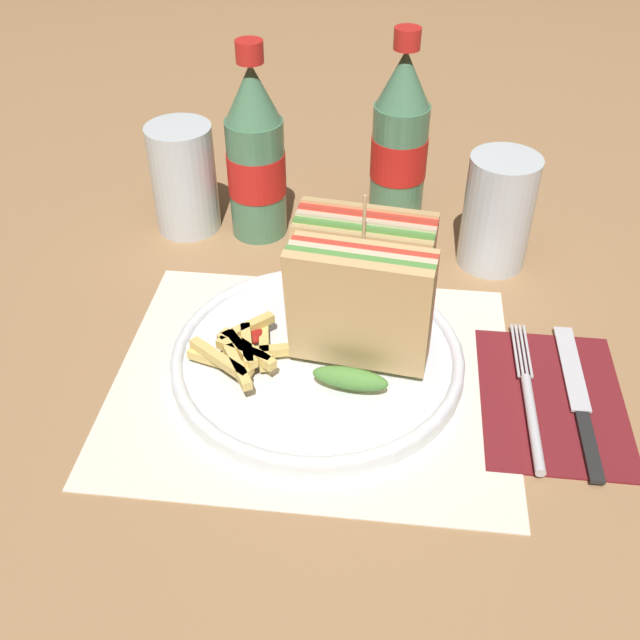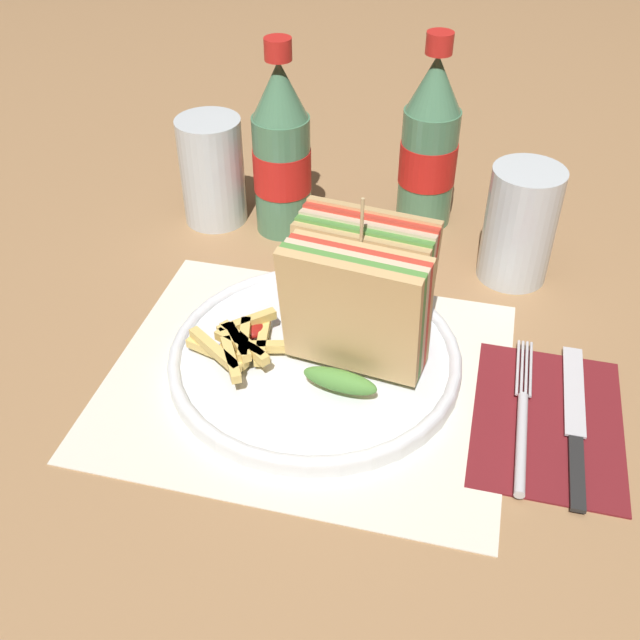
{
  "view_description": "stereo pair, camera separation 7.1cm",
  "coord_description": "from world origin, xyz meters",
  "px_view_note": "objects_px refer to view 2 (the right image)",
  "views": [
    {
      "loc": [
        0.08,
        -0.54,
        0.49
      ],
      "look_at": [
        0.01,
        0.0,
        0.04
      ],
      "focal_mm": 42.0,
      "sensor_mm": 36.0,
      "label": 1
    },
    {
      "loc": [
        0.14,
        -0.53,
        0.49
      ],
      "look_at": [
        0.01,
        0.0,
        0.04
      ],
      "focal_mm": 42.0,
      "sensor_mm": 36.0,
      "label": 2
    }
  ],
  "objects_px": {
    "club_sandwich": "(358,299)",
    "coke_bottle_near": "(282,154)",
    "plate_main": "(315,357)",
    "fork": "(522,425)",
    "coke_bottle_far": "(429,146)",
    "glass_far": "(212,171)",
    "knife": "(575,423)",
    "glass_near": "(518,232)"
  },
  "relations": [
    {
      "from": "coke_bottle_far",
      "to": "glass_far",
      "type": "height_order",
      "value": "coke_bottle_far"
    },
    {
      "from": "club_sandwich",
      "to": "knife",
      "type": "distance_m",
      "value": 0.22
    },
    {
      "from": "club_sandwich",
      "to": "coke_bottle_far",
      "type": "distance_m",
      "value": 0.28
    },
    {
      "from": "coke_bottle_far",
      "to": "glass_near",
      "type": "relative_size",
      "value": 1.77
    },
    {
      "from": "plate_main",
      "to": "coke_bottle_far",
      "type": "relative_size",
      "value": 1.22
    },
    {
      "from": "fork",
      "to": "glass_far",
      "type": "height_order",
      "value": "glass_far"
    },
    {
      "from": "coke_bottle_near",
      "to": "glass_far",
      "type": "xyz_separation_m",
      "value": [
        -0.09,
        0.0,
        -0.03
      ]
    },
    {
      "from": "club_sandwich",
      "to": "glass_near",
      "type": "bearing_deg",
      "value": 53.98
    },
    {
      "from": "fork",
      "to": "glass_far",
      "type": "distance_m",
      "value": 0.47
    },
    {
      "from": "fork",
      "to": "glass_far",
      "type": "bearing_deg",
      "value": 143.78
    },
    {
      "from": "coke_bottle_far",
      "to": "glass_far",
      "type": "distance_m",
      "value": 0.26
    },
    {
      "from": "fork",
      "to": "coke_bottle_far",
      "type": "height_order",
      "value": "coke_bottle_far"
    },
    {
      "from": "coke_bottle_far",
      "to": "glass_far",
      "type": "bearing_deg",
      "value": -166.87
    },
    {
      "from": "club_sandwich",
      "to": "knife",
      "type": "bearing_deg",
      "value": -9.46
    },
    {
      "from": "coke_bottle_far",
      "to": "glass_near",
      "type": "bearing_deg",
      "value": -39.82
    },
    {
      "from": "coke_bottle_near",
      "to": "coke_bottle_far",
      "type": "height_order",
      "value": "same"
    },
    {
      "from": "coke_bottle_near",
      "to": "club_sandwich",
      "type": "bearing_deg",
      "value": -58.79
    },
    {
      "from": "coke_bottle_far",
      "to": "plate_main",
      "type": "bearing_deg",
      "value": -102.35
    },
    {
      "from": "glass_far",
      "to": "club_sandwich",
      "type": "bearing_deg",
      "value": -45.19
    },
    {
      "from": "glass_near",
      "to": "coke_bottle_near",
      "type": "bearing_deg",
      "value": 172.74
    },
    {
      "from": "knife",
      "to": "coke_bottle_near",
      "type": "bearing_deg",
      "value": 142.29
    },
    {
      "from": "plate_main",
      "to": "fork",
      "type": "height_order",
      "value": "plate_main"
    },
    {
      "from": "plate_main",
      "to": "club_sandwich",
      "type": "distance_m",
      "value": 0.08
    },
    {
      "from": "club_sandwich",
      "to": "fork",
      "type": "bearing_deg",
      "value": -17.57
    },
    {
      "from": "knife",
      "to": "glass_far",
      "type": "distance_m",
      "value": 0.5
    },
    {
      "from": "glass_near",
      "to": "glass_far",
      "type": "xyz_separation_m",
      "value": [
        -0.36,
        0.04,
        0.01
      ]
    },
    {
      "from": "coke_bottle_far",
      "to": "knife",
      "type": "bearing_deg",
      "value": -60.73
    },
    {
      "from": "glass_near",
      "to": "club_sandwich",
      "type": "bearing_deg",
      "value": -126.02
    },
    {
      "from": "fork",
      "to": "club_sandwich",
      "type": "bearing_deg",
      "value": 162.0
    },
    {
      "from": "plate_main",
      "to": "club_sandwich",
      "type": "bearing_deg",
      "value": 12.99
    },
    {
      "from": "fork",
      "to": "knife",
      "type": "xyz_separation_m",
      "value": [
        0.05,
        0.02,
        -0.0
      ]
    },
    {
      "from": "fork",
      "to": "coke_bottle_far",
      "type": "xyz_separation_m",
      "value": [
        -0.13,
        0.33,
        0.09
      ]
    },
    {
      "from": "fork",
      "to": "glass_far",
      "type": "relative_size",
      "value": 1.47
    },
    {
      "from": "plate_main",
      "to": "fork",
      "type": "xyz_separation_m",
      "value": [
        0.19,
        -0.04,
        -0.0
      ]
    },
    {
      "from": "glass_far",
      "to": "coke_bottle_far",
      "type": "bearing_deg",
      "value": 13.13
    },
    {
      "from": "club_sandwich",
      "to": "fork",
      "type": "relative_size",
      "value": 0.87
    },
    {
      "from": "fork",
      "to": "coke_bottle_far",
      "type": "bearing_deg",
      "value": 111.22
    },
    {
      "from": "coke_bottle_near",
      "to": "coke_bottle_far",
      "type": "distance_m",
      "value": 0.17
    },
    {
      "from": "knife",
      "to": "glass_far",
      "type": "height_order",
      "value": "glass_far"
    },
    {
      "from": "club_sandwich",
      "to": "coke_bottle_near",
      "type": "bearing_deg",
      "value": 121.21
    },
    {
      "from": "club_sandwich",
      "to": "glass_far",
      "type": "bearing_deg",
      "value": 134.81
    },
    {
      "from": "plate_main",
      "to": "glass_near",
      "type": "distance_m",
      "value": 0.27
    }
  ]
}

